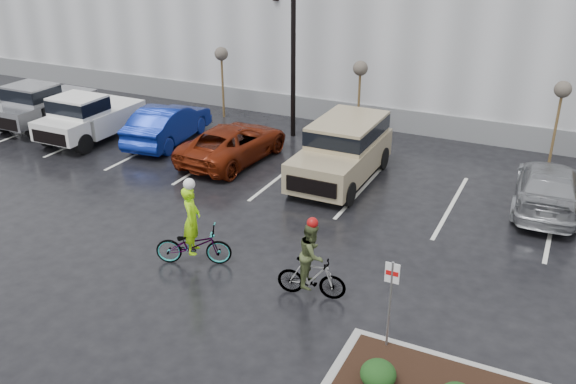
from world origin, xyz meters
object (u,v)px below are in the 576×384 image
at_px(car_far_silver, 549,187).
at_px(cyclist_hivis, 193,238).
at_px(sapling_east, 562,94).
at_px(sapling_west, 221,58).
at_px(car_red, 234,143).
at_px(sapling_mid, 360,73).
at_px(cyclist_olive, 312,268).
at_px(car_blue, 168,124).
at_px(suv_tan, 341,153).
at_px(pickup_white, 96,114).
at_px(fire_lane_sign, 390,296).
at_px(pickup_silver, 49,102).

bearing_deg(car_far_silver, cyclist_hivis, 40.90).
height_order(sapling_east, cyclist_hivis, sapling_east).
distance_m(sapling_west, car_red, 5.91).
distance_m(sapling_mid, cyclist_olive, 12.11).
bearing_deg(car_blue, suv_tan, 167.97).
distance_m(suv_tan, cyclist_olive, 7.25).
bearing_deg(cyclist_olive, sapling_mid, 4.64).
distance_m(pickup_white, suv_tan, 10.82).
bearing_deg(car_far_silver, pickup_white, 0.25).
relative_size(fire_lane_sign, pickup_silver, 0.42).
relative_size(sapling_west, car_blue, 0.68).
relative_size(suv_tan, car_far_silver, 1.05).
height_order(sapling_mid, sapling_east, same).
bearing_deg(sapling_east, sapling_mid, 180.00).
height_order(suv_tan, cyclist_hivis, cyclist_hivis).
distance_m(car_blue, suv_tan, 7.80).
height_order(fire_lane_sign, suv_tan, fire_lane_sign).
relative_size(car_blue, suv_tan, 0.93).
bearing_deg(cyclist_olive, pickup_white, 51.74).
bearing_deg(car_far_silver, sapling_mid, -28.93).
height_order(fire_lane_sign, pickup_silver, fire_lane_sign).
bearing_deg(pickup_white, car_red, 1.43).
relative_size(sapling_east, cyclist_hivis, 1.31).
bearing_deg(suv_tan, car_red, 179.01).
bearing_deg(suv_tan, pickup_white, -179.54).
relative_size(sapling_west, sapling_east, 1.00).
bearing_deg(car_red, sapling_mid, -121.90).
distance_m(pickup_silver, cyclist_hivis, 14.49).
distance_m(pickup_silver, car_far_silver, 20.60).
bearing_deg(sapling_mid, car_blue, -149.80).
height_order(fire_lane_sign, pickup_white, fire_lane_sign).
xyz_separation_m(sapling_mid, sapling_east, (7.50, 0.00, 0.00)).
bearing_deg(cyclist_hivis, suv_tan, -35.23).
height_order(pickup_white, car_blue, pickup_white).
distance_m(sapling_mid, pickup_silver, 13.67).
xyz_separation_m(sapling_mid, pickup_white, (-9.78, -4.68, -1.75)).
height_order(sapling_mid, car_far_silver, sapling_mid).
bearing_deg(car_red, sapling_west, -50.48).
xyz_separation_m(pickup_white, cyclist_hivis, (9.38, -6.82, -0.23)).
bearing_deg(cyclist_olive, car_blue, 41.86).
height_order(car_blue, cyclist_olive, cyclist_olive).
bearing_deg(pickup_silver, car_red, -2.11).
xyz_separation_m(car_blue, cyclist_olive, (9.74, -7.65, 0.01)).
height_order(car_blue, cyclist_hivis, cyclist_hivis).
bearing_deg(car_red, cyclist_hivis, 116.65).
distance_m(pickup_silver, suv_tan, 13.94).
bearing_deg(fire_lane_sign, car_red, 136.06).
xyz_separation_m(sapling_east, car_blue, (-14.22, -3.91, -1.95)).
xyz_separation_m(fire_lane_sign, car_red, (-8.59, 8.28, -0.71)).
bearing_deg(suv_tan, cyclist_olive, -74.13).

